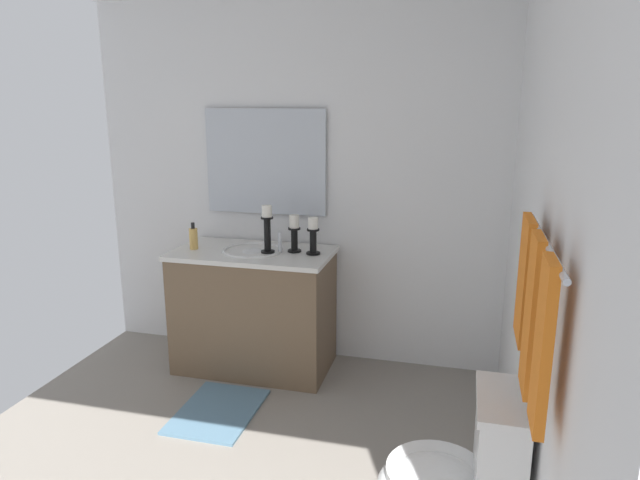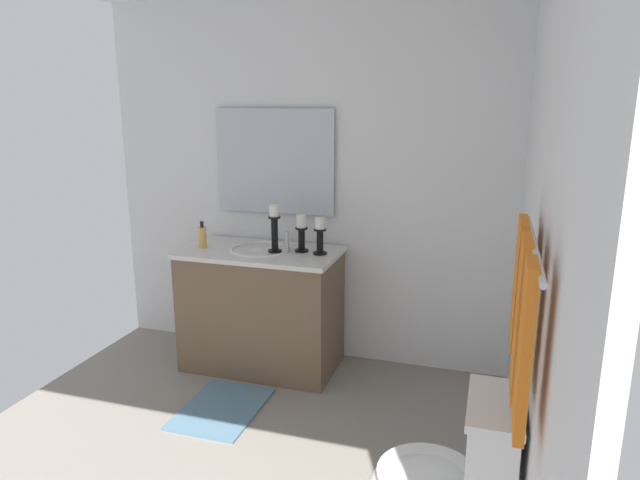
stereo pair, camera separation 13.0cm
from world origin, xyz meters
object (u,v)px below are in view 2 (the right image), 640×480
object	(u,v)px
soap_bottle	(202,237)
mirror	(274,162)
sink_basin	(260,256)
towel_near_corner	(525,350)
towel_center	(521,319)
candle_holder_tall	(320,235)
vanity_cabinet	(262,308)
candle_holder_mid	(275,227)
candle_holder_short	(301,232)
towel_bar	(534,244)
bath_mat	(222,408)
towel_near_vanity	(519,283)

from	to	relation	value
soap_bottle	mirror	bearing A→B (deg)	129.71
sink_basin	mirror	world-z (taller)	mirror
mirror	towel_near_corner	distance (m)	2.63
towel_center	towel_near_corner	size ratio (longest dim) A/B	1.06
mirror	candle_holder_tall	world-z (taller)	mirror
vanity_cabinet	candle_holder_mid	size ratio (longest dim) A/B	3.39
candle_holder_mid	candle_holder_short	bearing A→B (deg)	111.15
candle_holder_tall	candle_holder_short	world-z (taller)	candle_holder_short
candle_holder_tall	towel_bar	bearing A→B (deg)	36.87
vanity_cabinet	candle_holder_short	bearing A→B (deg)	100.67
soap_bottle	bath_mat	xyz separation A→B (m)	(0.58, 0.40, -0.89)
sink_basin	candle_holder_short	xyz separation A→B (m)	(-0.05, 0.27, 0.17)
candle_holder_short	sink_basin	bearing A→B (deg)	-79.29
towel_near_vanity	towel_near_corner	size ratio (longest dim) A/B	0.93
vanity_cabinet	bath_mat	world-z (taller)	vanity_cabinet
candle_holder_short	towel_bar	distance (m)	2.10
vanity_cabinet	mirror	bearing A→B (deg)	179.99
candle_holder_short	towel_center	xyz separation A→B (m)	(1.59, 1.29, 0.16)
candle_holder_short	towel_near_vanity	bearing A→B (deg)	44.52
vanity_cabinet	bath_mat	distance (m)	0.74
candle_holder_tall	candle_holder_short	bearing A→B (deg)	-101.13
sink_basin	soap_bottle	distance (m)	0.42
candle_holder_mid	candle_holder_tall	bearing A→B (deg)	97.01
mirror	soap_bottle	xyz separation A→B (m)	(0.33, -0.40, -0.48)
sink_basin	towel_center	size ratio (longest dim) A/B	0.77
towel_near_vanity	candle_holder_tall	bearing A→B (deg)	-138.04
towel_near_corner	towel_center	bearing A→B (deg)	180.00
mirror	towel_near_vanity	size ratio (longest dim) A/B	1.84
towel_near_vanity	bath_mat	xyz separation A→B (m)	(-0.63, -1.56, -1.13)
candle_holder_short	candle_holder_mid	world-z (taller)	candle_holder_mid
candle_holder_tall	towel_near_vanity	xyz separation A→B (m)	(1.28, 1.15, 0.19)
sink_basin	candle_holder_tall	world-z (taller)	candle_holder_tall
candle_holder_short	towel_bar	world-z (taller)	towel_bar
mirror	bath_mat	size ratio (longest dim) A/B	1.42
towel_near_corner	soap_bottle	bearing A→B (deg)	-132.07
candle_holder_mid	towel_near_corner	xyz separation A→B (m)	(1.80, 1.45, 0.14)
candle_holder_tall	towel_center	world-z (taller)	towel_center
candle_holder_mid	sink_basin	bearing A→B (deg)	-96.00
candle_holder_short	towel_center	distance (m)	2.05
candle_holder_mid	towel_near_corner	world-z (taller)	towel_near_corner
bath_mat	sink_basin	bearing A→B (deg)	179.91
candle_holder_mid	towel_bar	world-z (taller)	towel_bar
vanity_cabinet	sink_basin	xyz separation A→B (m)	(0.00, 0.00, 0.37)
candle_holder_tall	mirror	bearing A→B (deg)	-122.05
candle_holder_tall	vanity_cabinet	bearing A→B (deg)	-86.48
towel_bar	bath_mat	distance (m)	2.26
vanity_cabinet	candle_holder_mid	xyz separation A→B (m)	(0.01, 0.11, 0.57)
towel_center	bath_mat	bearing A→B (deg)	-120.30
bath_mat	towel_near_vanity	bearing A→B (deg)	67.92
mirror	candle_holder_mid	size ratio (longest dim) A/B	2.74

